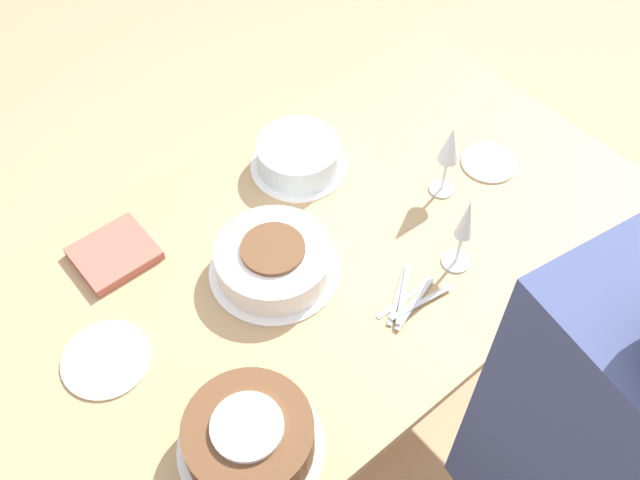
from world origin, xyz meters
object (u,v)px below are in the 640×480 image
(cake_back_decorated, at_px, (299,156))
(wine_glass_near, at_px, (465,224))
(cake_front_chocolate, at_px, (249,438))
(wine_glass_far, at_px, (450,148))
(cake_center_white, at_px, (274,260))

(cake_back_decorated, height_order, wine_glass_near, wine_glass_near)
(cake_back_decorated, bearing_deg, cake_front_chocolate, -135.95)
(cake_back_decorated, relative_size, wine_glass_near, 1.14)
(wine_glass_near, height_order, wine_glass_far, wine_glass_near)
(cake_center_white, distance_m, cake_back_decorated, 0.35)
(cake_center_white, height_order, cake_back_decorated, cake_center_white)
(cake_front_chocolate, relative_size, cake_back_decorated, 1.15)
(cake_back_decorated, bearing_deg, wine_glass_near, -79.34)
(cake_center_white, bearing_deg, cake_back_decorated, 41.44)
(cake_center_white, distance_m, wine_glass_near, 0.45)
(cake_back_decorated, bearing_deg, cake_center_white, -138.56)
(cake_front_chocolate, xyz_separation_m, wine_glass_far, (0.80, 0.24, 0.10))
(cake_center_white, distance_m, cake_front_chocolate, 0.44)
(cake_front_chocolate, relative_size, wine_glass_near, 1.31)
(cake_front_chocolate, height_order, wine_glass_far, wine_glass_far)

